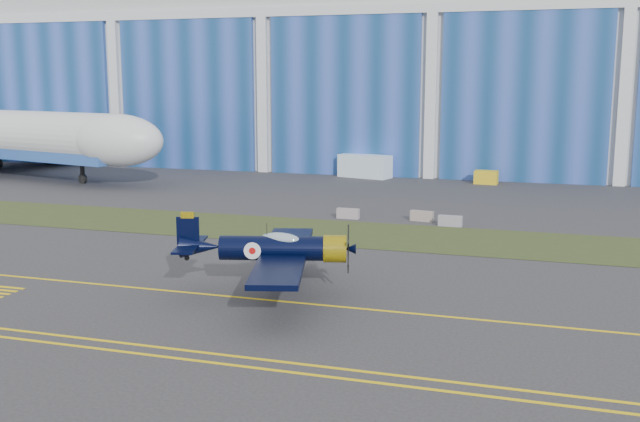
% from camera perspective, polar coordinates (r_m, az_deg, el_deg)
% --- Properties ---
extents(ground, '(260.00, 260.00, 0.00)m').
position_cam_1_polar(ground, '(46.85, -1.35, -5.14)').
color(ground, '#3A393C').
rests_on(ground, ground).
extents(grass_median, '(260.00, 10.00, 0.02)m').
position_cam_1_polar(grass_median, '(59.91, 2.93, -1.75)').
color(grass_median, '#475128').
rests_on(grass_median, ground).
extents(hangar, '(220.00, 45.70, 30.00)m').
position_cam_1_polar(hangar, '(115.54, 10.29, 11.27)').
color(hangar, silver).
rests_on(hangar, ground).
extents(taxiway_centreline, '(200.00, 0.20, 0.02)m').
position_cam_1_polar(taxiway_centreline, '(42.33, -3.53, -6.82)').
color(taxiway_centreline, yellow).
rests_on(taxiway_centreline, ground).
extents(edge_line_near, '(80.00, 0.20, 0.02)m').
position_cam_1_polar(edge_line_near, '(34.11, -9.30, -11.20)').
color(edge_line_near, yellow).
rests_on(edge_line_near, ground).
extents(edge_line_far, '(80.00, 0.20, 0.02)m').
position_cam_1_polar(edge_line_far, '(34.95, -8.56, -10.65)').
color(edge_line_far, yellow).
rests_on(edge_line_far, ground).
extents(warbird, '(14.46, 16.12, 4.06)m').
position_cam_1_polar(warbird, '(42.37, -3.62, -2.84)').
color(warbird, black).
rests_on(warbird, ground).
extents(shipping_container, '(6.96, 4.21, 2.82)m').
position_cam_1_polar(shipping_container, '(93.95, 3.43, 3.43)').
color(shipping_container, white).
rests_on(shipping_container, ground).
extents(tug, '(2.76, 1.82, 1.56)m').
position_cam_1_polar(tug, '(90.19, 12.54, 2.52)').
color(tug, yellow).
rests_on(tug, ground).
extents(barrier_a, '(2.01, 0.65, 0.90)m').
position_cam_1_polar(barrier_a, '(66.37, 2.16, -0.20)').
color(barrier_a, '#9A8D93').
rests_on(barrier_a, ground).
extents(barrier_b, '(2.07, 0.89, 0.90)m').
position_cam_1_polar(barrier_b, '(65.74, 7.77, -0.38)').
color(barrier_b, gray).
rests_on(barrier_b, ground).
extents(barrier_c, '(2.02, 0.68, 0.90)m').
position_cam_1_polar(barrier_c, '(63.85, 9.89, -0.75)').
color(barrier_c, gray).
rests_on(barrier_c, ground).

